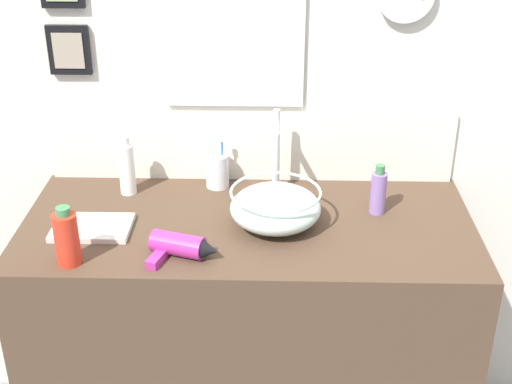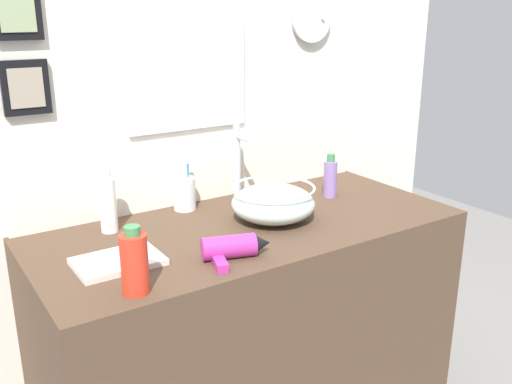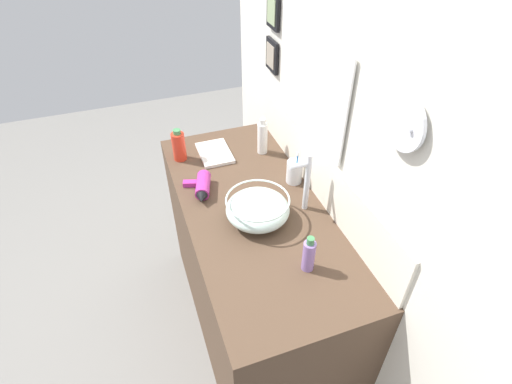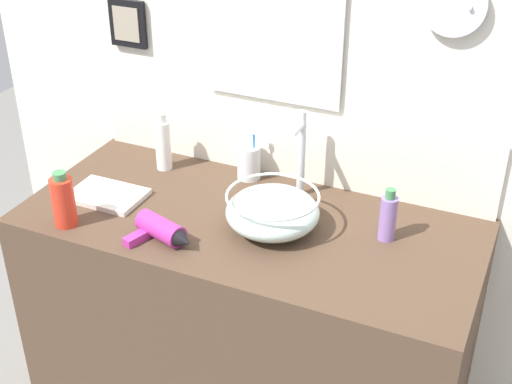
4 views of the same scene
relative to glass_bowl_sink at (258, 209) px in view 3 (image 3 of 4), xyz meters
The scene contains 11 objects.
ground_plane 0.97m from the glass_bowl_sink, behind, with size 6.00×6.00×0.00m, color gray.
vanity_counter 0.52m from the glass_bowl_sink, behind, with size 1.32×0.60×0.90m, color #4C3828.
back_panel 0.45m from the glass_bowl_sink, 103.41° to the left, with size 2.16×0.10×2.48m.
glass_bowl_sink is the anchor object (origin of this frame).
faucet 0.23m from the glass_bowl_sink, 90.00° to the left, with size 0.02×0.09×0.27m.
hair_drier 0.31m from the glass_bowl_sink, 145.11° to the right, with size 0.20×0.14×0.06m.
toothbrush_cup 0.31m from the glass_bowl_sink, 127.01° to the left, with size 0.07×0.07×0.17m.
lotion_bottle 0.58m from the glass_bowl_sink, 158.33° to the right, with size 0.06×0.06×0.17m.
shampoo_bottle 0.50m from the glass_bowl_sink, 157.51° to the left, with size 0.05×0.05×0.19m.
spray_bottle 0.31m from the glass_bowl_sink, 15.59° to the left, with size 0.05×0.05×0.16m.
hand_towel 0.53m from the glass_bowl_sink, behind, with size 0.22×0.15×0.02m, color silver.
Camera 3 is at (1.21, -0.42, 2.05)m, focal length 28.00 mm.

